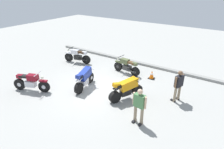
# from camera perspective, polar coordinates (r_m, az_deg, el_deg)

# --- Properties ---
(ground_plane) EXTENTS (40.00, 40.00, 0.00)m
(ground_plane) POSITION_cam_1_polar(r_m,az_deg,el_deg) (10.87, -4.96, -4.03)
(ground_plane) COLOR #9E9E99
(curb_edge) EXTENTS (14.00, 0.30, 0.15)m
(curb_edge) POSITION_cam_1_polar(r_m,az_deg,el_deg) (14.34, 6.55, 3.77)
(curb_edge) COLOR gray
(curb_edge) RESTS_ON ground
(motorcycle_silver_cruiser) EXTENTS (2.06, 0.76, 1.09)m
(motorcycle_silver_cruiser) POSITION_cam_1_polar(r_m,az_deg,el_deg) (14.33, -10.21, 5.43)
(motorcycle_silver_cruiser) COLOR black
(motorcycle_silver_cruiser) RESTS_ON ground
(motorcycle_olive_vintage) EXTENTS (1.96, 0.70, 1.07)m
(motorcycle_olive_vintage) POSITION_cam_1_polar(r_m,az_deg,el_deg) (12.43, 4.37, 2.43)
(motorcycle_olive_vintage) COLOR black
(motorcycle_olive_vintage) RESTS_ON ground
(motorcycle_blue_sportbike) EXTENTS (0.78, 1.94, 1.14)m
(motorcycle_blue_sportbike) POSITION_cam_1_polar(r_m,az_deg,el_deg) (10.75, -8.09, -0.95)
(motorcycle_blue_sportbike) COLOR black
(motorcycle_blue_sportbike) RESTS_ON ground
(motorcycle_orange_sportbike) EXTENTS (1.06, 1.84, 1.14)m
(motorcycle_orange_sportbike) POSITION_cam_1_polar(r_m,az_deg,el_deg) (9.63, 4.36, -4.09)
(motorcycle_orange_sportbike) COLOR black
(motorcycle_orange_sportbike) RESTS_ON ground
(motorcycle_maroon_cruiser) EXTENTS (1.97, 0.98, 1.09)m
(motorcycle_maroon_cruiser) POSITION_cam_1_polar(r_m,az_deg,el_deg) (11.22, -22.83, -2.08)
(motorcycle_maroon_cruiser) COLOR black
(motorcycle_maroon_cruiser) RESTS_ON ground
(person_in_black_shirt) EXTENTS (0.42, 0.63, 1.63)m
(person_in_black_shirt) POSITION_cam_1_polar(r_m,az_deg,el_deg) (9.81, 19.07, -2.75)
(person_in_black_shirt) COLOR gray
(person_in_black_shirt) RESTS_ON ground
(person_in_green_shirt) EXTENTS (0.63, 0.34, 1.61)m
(person_in_green_shirt) POSITION_cam_1_polar(r_m,az_deg,el_deg) (7.92, 8.05, -8.77)
(person_in_green_shirt) COLOR gray
(person_in_green_shirt) RESTS_ON ground
(traffic_cone) EXTENTS (0.36, 0.36, 0.53)m
(traffic_cone) POSITION_cam_1_polar(r_m,az_deg,el_deg) (12.04, 11.68, -0.02)
(traffic_cone) COLOR black
(traffic_cone) RESTS_ON ground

